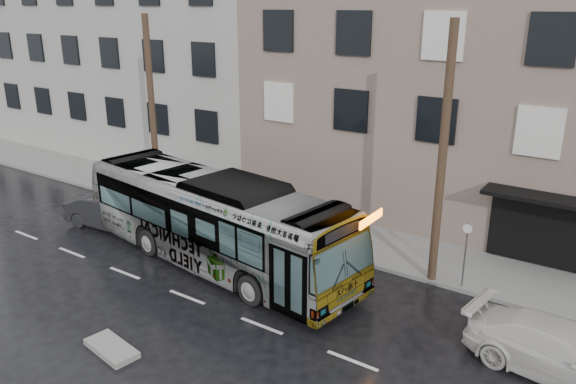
# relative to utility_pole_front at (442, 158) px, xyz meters

# --- Properties ---
(ground) EXTENTS (120.00, 120.00, 0.00)m
(ground) POSITION_rel_utility_pole_front_xyz_m (-6.50, -3.30, -4.65)
(ground) COLOR black
(ground) RESTS_ON ground
(sidewalk) EXTENTS (90.00, 3.60, 0.15)m
(sidewalk) POSITION_rel_utility_pole_front_xyz_m (-6.50, 1.60, -4.58)
(sidewalk) COLOR gray
(sidewalk) RESTS_ON ground
(building_taupe) EXTENTS (20.00, 12.00, 11.00)m
(building_taupe) POSITION_rel_utility_pole_front_xyz_m (-1.50, 9.40, 0.85)
(building_taupe) COLOR gray
(building_taupe) RESTS_ON ground
(building_grey) EXTENTS (26.00, 15.00, 16.00)m
(building_grey) POSITION_rel_utility_pole_front_xyz_m (-24.50, 10.90, 3.35)
(building_grey) COLOR #A5A29C
(building_grey) RESTS_ON ground
(utility_pole_front) EXTENTS (0.30, 0.30, 9.00)m
(utility_pole_front) POSITION_rel_utility_pole_front_xyz_m (0.00, 0.00, 0.00)
(utility_pole_front) COLOR #4E3927
(utility_pole_front) RESTS_ON sidewalk
(utility_pole_rear) EXTENTS (0.30, 0.30, 9.00)m
(utility_pole_rear) POSITION_rel_utility_pole_front_xyz_m (-14.00, 0.00, 0.00)
(utility_pole_rear) COLOR #4E3927
(utility_pole_rear) RESTS_ON sidewalk
(sign_post) EXTENTS (0.06, 0.06, 2.40)m
(sign_post) POSITION_rel_utility_pole_front_xyz_m (1.10, 0.00, -3.30)
(sign_post) COLOR slate
(sign_post) RESTS_ON sidewalk
(bus) EXTENTS (12.97, 4.68, 3.53)m
(bus) POSITION_rel_utility_pole_front_xyz_m (-7.50, -3.18, -2.88)
(bus) COLOR #B2B2B2
(bus) RESTS_ON ground
(white_sedan) EXTENTS (5.29, 2.70, 1.47)m
(white_sedan) POSITION_rel_utility_pole_front_xyz_m (4.79, -3.21, -3.92)
(white_sedan) COLOR silver
(white_sedan) RESTS_ON ground
(dark_sedan) EXTENTS (4.62, 2.07, 1.47)m
(dark_sedan) POSITION_rel_utility_pole_front_xyz_m (-13.66, -3.12, -3.91)
(dark_sedan) COLOR black
(dark_sedan) RESTS_ON ground
(slush_pile) EXTENTS (1.90, 1.07, 0.18)m
(slush_pile) POSITION_rel_utility_pole_front_xyz_m (-6.08, -9.32, -4.56)
(slush_pile) COLOR gray
(slush_pile) RESTS_ON ground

